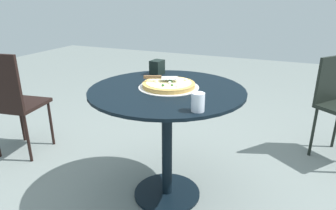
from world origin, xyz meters
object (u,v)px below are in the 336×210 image
(patio_chair_near, at_px, (12,98))
(pizza_on_tray, at_px, (168,85))
(napkin_dispenser, at_px, (157,67))
(patio_table, at_px, (167,116))
(drinking_cup, at_px, (198,102))
(pizza_server, at_px, (161,77))

(patio_chair_near, bearing_deg, pizza_on_tray, -179.40)
(napkin_dispenser, bearing_deg, patio_table, -138.77)
(pizza_on_tray, height_order, drinking_cup, drinking_cup)
(drinking_cup, bearing_deg, patio_chair_near, -10.17)
(patio_chair_near, bearing_deg, drinking_cup, 169.83)
(napkin_dispenser, bearing_deg, drinking_cup, -133.13)
(napkin_dispenser, relative_size, patio_chair_near, 0.11)
(patio_table, bearing_deg, patio_chair_near, -0.59)
(patio_table, xyz_separation_m, pizza_on_tray, (0.00, -0.03, 0.19))
(patio_chair_near, bearing_deg, patio_table, 179.41)
(pizza_server, height_order, drinking_cup, drinking_cup)
(pizza_server, bearing_deg, napkin_dispenser, -60.61)
(patio_table, bearing_deg, drinking_cup, 135.23)
(patio_table, bearing_deg, pizza_on_tray, -80.77)
(pizza_server, height_order, napkin_dispenser, napkin_dispenser)
(pizza_server, height_order, patio_chair_near, patio_chair_near)
(napkin_dispenser, height_order, patio_chair_near, patio_chair_near)
(pizza_on_tray, height_order, patio_chair_near, patio_chair_near)
(drinking_cup, xyz_separation_m, napkin_dispenser, (0.49, -0.57, 0.00))
(drinking_cup, bearing_deg, pizza_server, -42.97)
(patio_table, relative_size, pizza_server, 4.46)
(patio_table, relative_size, pizza_on_tray, 2.55)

